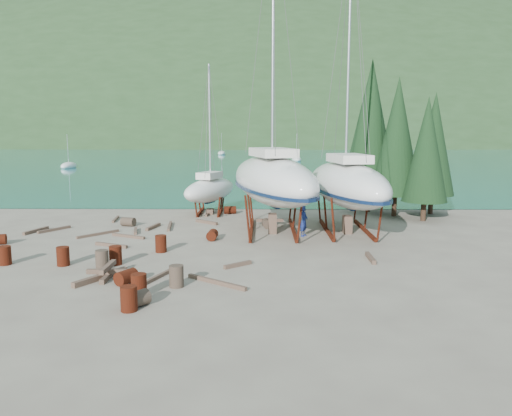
{
  "coord_description": "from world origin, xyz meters",
  "views": [
    {
      "loc": [
        2.76,
        -24.27,
        6.14
      ],
      "look_at": [
        2.45,
        3.0,
        1.95
      ],
      "focal_mm": 35.0,
      "sensor_mm": 36.0,
      "label": 1
    }
  ],
  "objects_px": {
    "large_sailboat_near": "(272,180)",
    "worker": "(304,221)",
    "small_sailboat_shore": "(210,189)",
    "large_sailboat_far": "(347,184)"
  },
  "relations": [
    {
      "from": "small_sailboat_shore",
      "to": "worker",
      "type": "height_order",
      "value": "small_sailboat_shore"
    },
    {
      "from": "large_sailboat_near",
      "to": "small_sailboat_shore",
      "type": "height_order",
      "value": "large_sailboat_near"
    },
    {
      "from": "large_sailboat_far",
      "to": "worker",
      "type": "bearing_deg",
      "value": -160.4
    },
    {
      "from": "large_sailboat_near",
      "to": "small_sailboat_shore",
      "type": "bearing_deg",
      "value": 108.65
    },
    {
      "from": "worker",
      "to": "large_sailboat_near",
      "type": "bearing_deg",
      "value": 76.22
    },
    {
      "from": "large_sailboat_near",
      "to": "worker",
      "type": "relative_size",
      "value": 10.96
    },
    {
      "from": "large_sailboat_near",
      "to": "large_sailboat_far",
      "type": "xyz_separation_m",
      "value": [
        4.57,
        -0.03,
        -0.24
      ]
    },
    {
      "from": "large_sailboat_far",
      "to": "worker",
      "type": "xyz_separation_m",
      "value": [
        -2.73,
        -1.47,
        -2.07
      ]
    },
    {
      "from": "large_sailboat_far",
      "to": "small_sailboat_shore",
      "type": "xyz_separation_m",
      "value": [
        -9.13,
        6.83,
        -1.16
      ]
    },
    {
      "from": "large_sailboat_near",
      "to": "worker",
      "type": "xyz_separation_m",
      "value": [
        1.84,
        -1.5,
        -2.31
      ]
    }
  ]
}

